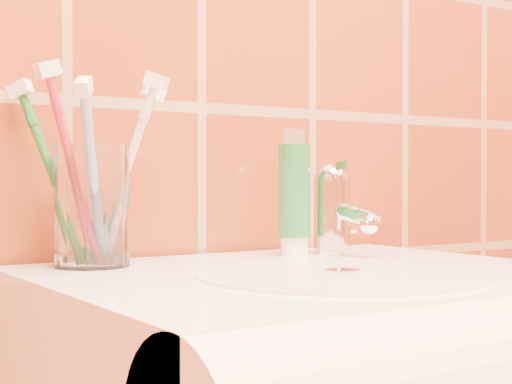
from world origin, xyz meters
TOP-DOWN VIEW (x-y plane):
  - glass_tumbler at (-0.18, 1.12)m, footprint 0.09×0.09m
  - toothpaste_tube at (0.08, 1.10)m, footprint 0.05×0.04m
  - faucet at (0.14, 1.09)m, footprint 0.05×0.11m
  - toothbrush_0 at (-0.14, 1.13)m, footprint 0.12×0.11m
  - toothbrush_1 at (-0.22, 1.15)m, footprint 0.16×0.18m
  - toothbrush_2 at (-0.21, 1.10)m, footprint 0.12×0.11m
  - toothbrush_3 at (-0.20, 1.08)m, footprint 0.15×0.18m
  - toothbrush_4 at (-0.15, 1.11)m, footprint 0.16×0.15m

SIDE VIEW (x-z plane):
  - faucet at x=0.14m, z-range 0.85..0.97m
  - glass_tumbler at x=-0.18m, z-range 0.85..0.99m
  - toothpaste_tube at x=0.08m, z-range 0.84..1.01m
  - toothbrush_3 at x=-0.20m, z-range 0.84..1.06m
  - toothbrush_1 at x=-0.22m, z-range 0.84..1.07m
  - toothbrush_0 at x=-0.14m, z-range 0.85..1.06m
  - toothbrush_4 at x=-0.15m, z-range 0.84..1.07m
  - toothbrush_2 at x=-0.21m, z-range 0.85..1.07m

